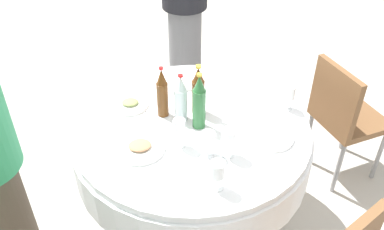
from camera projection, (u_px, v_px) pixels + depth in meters
name	position (u px, v px, depth m)	size (l,w,h in m)	color
ground_plane	(192.00, 214.00, 2.68)	(10.00, 10.00, 0.00)	#B7B2A8
dining_table	(192.00, 146.00, 2.33)	(1.30, 1.30, 0.74)	white
bottle_clear_rear	(181.00, 99.00, 2.20)	(0.07, 0.07, 0.28)	silver
bottle_brown_west	(162.00, 94.00, 2.23)	(0.06, 0.06, 0.30)	#593314
bottle_green_east	(199.00, 103.00, 2.14)	(0.07, 0.07, 0.32)	#2D6B38
bottle_brown_near	(198.00, 91.00, 2.25)	(0.07, 0.07, 0.30)	#593314
wine_glass_near	(208.00, 140.00, 1.99)	(0.07, 0.07, 0.13)	white
wine_glass_north	(289.00, 94.00, 2.30)	(0.06, 0.06, 0.15)	white
wine_glass_right	(218.00, 170.00, 1.81)	(0.07, 0.07, 0.15)	white
wine_glass_inner	(229.00, 137.00, 1.98)	(0.07, 0.07, 0.16)	white
wine_glass_left	(179.00, 128.00, 2.04)	(0.06, 0.06, 0.16)	white
plate_left	(130.00, 104.00, 2.37)	(0.21, 0.21, 0.04)	white
plate_outer	(140.00, 147.00, 2.07)	(0.25, 0.25, 0.04)	white
plate_front	(271.00, 137.00, 2.14)	(0.23, 0.23, 0.02)	white
knife_west	(230.00, 103.00, 2.40)	(0.18, 0.02, 0.01)	silver
fork_east	(219.00, 79.00, 2.61)	(0.18, 0.02, 0.01)	silver
folded_napkin	(182.00, 82.00, 2.55)	(0.18, 0.18, 0.02)	white
person_rear	(185.00, 7.00, 3.13)	(0.34, 0.34, 1.71)	slate
chair_inner	(343.00, 113.00, 2.69)	(0.52, 0.52, 0.87)	brown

